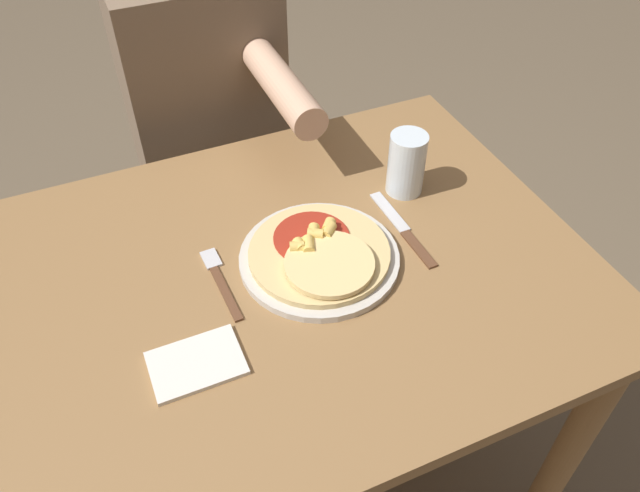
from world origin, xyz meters
name	(u,v)px	position (x,y,z in m)	size (l,w,h in m)	color
ground_plane	(303,468)	(0.00, 0.00, 0.00)	(8.00, 8.00, 0.00)	brown
dining_table	(296,315)	(0.00, 0.00, 0.63)	(1.03, 0.81, 0.75)	olive
plate	(320,259)	(0.05, 0.00, 0.76)	(0.28, 0.28, 0.01)	beige
pizza	(321,254)	(0.05, -0.01, 0.78)	(0.25, 0.25, 0.04)	#DBBC7A
fork	(220,279)	(-0.13, 0.03, 0.76)	(0.03, 0.18, 0.00)	brown
knife	(404,230)	(0.22, 0.01, 0.76)	(0.03, 0.22, 0.00)	brown
drinking_glass	(406,164)	(0.28, 0.12, 0.82)	(0.07, 0.07, 0.13)	silver
napkin	(196,363)	(-0.21, -0.13, 0.76)	(0.14, 0.10, 0.01)	silver
person_diner	(208,113)	(0.02, 0.61, 0.71)	(0.36, 0.52, 1.23)	#2D2D38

